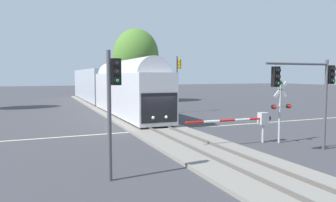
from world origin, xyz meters
name	(u,v)px	position (x,y,z in m)	size (l,w,h in m)	color
ground_plane	(158,130)	(0.00, 0.00, 0.00)	(220.00, 220.00, 0.00)	#3D3D42
road_centre_stripe	(158,130)	(0.00, 0.00, 0.00)	(44.00, 0.20, 0.01)	beige
railway_track	(158,129)	(0.00, 0.00, 0.10)	(4.40, 80.00, 0.32)	gray
commuter_train	(106,85)	(0.00, 18.15, 2.79)	(3.04, 40.08, 5.16)	silver
crossing_gate_near	(255,120)	(3.70, -6.37, 1.39)	(5.67, 0.40, 1.80)	#B7B7BC
crossing_signal_mast	(280,105)	(5.14, -6.85, 2.29)	(1.36, 0.44, 3.75)	#B2B2B7
traffic_signal_near_right	(310,83)	(5.00, -9.10, 3.63)	(4.47, 0.38, 4.84)	#4C4C51
traffic_signal_near_left	(113,94)	(-5.46, -9.71, 3.31)	(0.53, 0.38, 4.93)	#4C4C51
traffic_signal_far_side	(178,75)	(5.93, 9.45, 4.04)	(0.53, 0.38, 6.04)	#4C4C51
elm_centre_background	(136,55)	(5.90, 24.77, 7.03)	(6.83, 6.83, 11.04)	#4C3828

